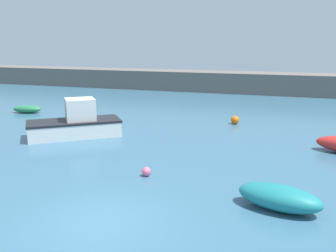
{
  "coord_description": "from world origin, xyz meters",
  "views": [
    {
      "loc": [
        5.24,
        -8.91,
        5.14
      ],
      "look_at": [
        -1.27,
        9.73,
        0.69
      ],
      "focal_mm": 40.0,
      "sensor_mm": 36.0,
      "label": 1
    }
  ],
  "objects_px": {
    "cabin_cruiser_white": "(76,124)",
    "mooring_buoy_pink": "(146,172)",
    "mooring_buoy_orange": "(235,120)",
    "rowboat_blue_near": "(279,197)",
    "dinghy_near_pier": "(27,109)"
  },
  "relations": [
    {
      "from": "rowboat_blue_near",
      "to": "mooring_buoy_pink",
      "type": "distance_m",
      "value": 5.26
    },
    {
      "from": "cabin_cruiser_white",
      "to": "rowboat_blue_near",
      "type": "xyz_separation_m",
      "value": [
        11.18,
        -5.96,
        -0.32
      ]
    },
    {
      "from": "cabin_cruiser_white",
      "to": "rowboat_blue_near",
      "type": "relative_size",
      "value": 1.8
    },
    {
      "from": "cabin_cruiser_white",
      "to": "rowboat_blue_near",
      "type": "height_order",
      "value": "cabin_cruiser_white"
    },
    {
      "from": "mooring_buoy_pink",
      "to": "mooring_buoy_orange",
      "type": "height_order",
      "value": "mooring_buoy_orange"
    },
    {
      "from": "cabin_cruiser_white",
      "to": "rowboat_blue_near",
      "type": "bearing_deg",
      "value": 113.2
    },
    {
      "from": "mooring_buoy_pink",
      "to": "mooring_buoy_orange",
      "type": "bearing_deg",
      "value": 80.91
    },
    {
      "from": "dinghy_near_pier",
      "to": "mooring_buoy_pink",
      "type": "xyz_separation_m",
      "value": [
        13.48,
        -9.49,
        -0.1
      ]
    },
    {
      "from": "cabin_cruiser_white",
      "to": "dinghy_near_pier",
      "type": "relative_size",
      "value": 2.28
    },
    {
      "from": "dinghy_near_pier",
      "to": "mooring_buoy_orange",
      "type": "distance_m",
      "value": 15.24
    },
    {
      "from": "cabin_cruiser_white",
      "to": "mooring_buoy_pink",
      "type": "distance_m",
      "value": 7.66
    },
    {
      "from": "dinghy_near_pier",
      "to": "mooring_buoy_orange",
      "type": "bearing_deg",
      "value": -7.37
    },
    {
      "from": "rowboat_blue_near",
      "to": "mooring_buoy_orange",
      "type": "relative_size",
      "value": 5.34
    },
    {
      "from": "cabin_cruiser_white",
      "to": "mooring_buoy_orange",
      "type": "distance_m",
      "value": 9.94
    },
    {
      "from": "rowboat_blue_near",
      "to": "mooring_buoy_orange",
      "type": "bearing_deg",
      "value": 119.8
    }
  ]
}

